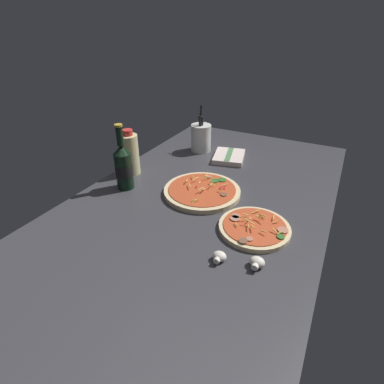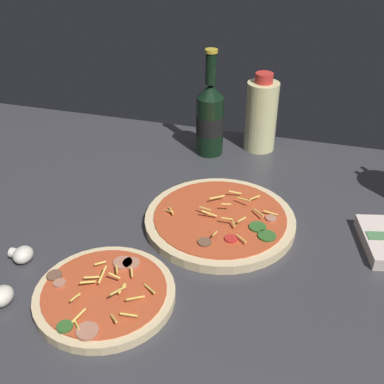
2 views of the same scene
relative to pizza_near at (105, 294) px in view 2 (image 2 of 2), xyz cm
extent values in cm
cube|color=#38383D|center=(9.37, 23.22, -2.21)|extent=(160.00, 90.00, 2.50)
cylinder|color=beige|center=(0.02, 0.01, -0.15)|extent=(23.02, 23.02, 1.61)
cylinder|color=#C14C28|center=(0.02, 0.01, 0.80)|extent=(20.26, 20.26, 0.30)
cylinder|color=#B7755B|center=(1.35, -8.65, 1.15)|extent=(3.38, 3.38, 0.40)
cylinder|color=brown|center=(-9.36, 0.64, 1.15)|extent=(2.57, 2.57, 0.40)
cylinder|color=#B7755B|center=(1.81, 7.07, 1.15)|extent=(3.02, 3.02, 0.40)
cylinder|color=#B7755B|center=(-7.60, -0.78, 1.15)|extent=(2.06, 2.06, 0.40)
cylinder|color=#336628|center=(-2.22, -8.81, 1.15)|extent=(2.42, 2.42, 0.40)
cylinder|color=#B7755B|center=(0.36, 6.79, 1.15)|extent=(3.33, 3.33, 0.40)
cylinder|color=#EFCC56|center=(6.15, -4.41, 1.57)|extent=(2.76, 0.72, 0.47)
cylinder|color=#EFCC56|center=(5.80, -0.90, 1.59)|extent=(2.34, 2.81, 1.44)
cylinder|color=#EFCC56|center=(-0.97, -6.71, 1.67)|extent=(1.49, 2.65, 1.15)
cylinder|color=#EFCC56|center=(4.26, -5.69, 1.56)|extent=(1.98, 2.00, 1.08)
cylinder|color=#EFCC56|center=(-3.11, -3.71, 1.94)|extent=(0.79, 2.31, 0.77)
cylinder|color=#EFCC56|center=(7.18, 1.78, 1.47)|extent=(2.62, 2.15, 0.88)
cylinder|color=#EFCC56|center=(3.22, -0.05, 2.16)|extent=(0.73, 2.04, 0.86)
cylinder|color=#EFCC56|center=(3.15, 4.20, 1.90)|extent=(1.18, 1.88, 0.69)
cylinder|color=#EFCC56|center=(-0.96, 1.71, 2.51)|extent=(0.39, 3.27, 1.35)
cylinder|color=#EFCC56|center=(-2.70, -0.17, 2.10)|extent=(2.26, 1.83, 0.90)
cylinder|color=#EFCC56|center=(1.03, 2.06, 2.47)|extent=(2.08, 0.40, 0.92)
cylinder|color=#EFCC56|center=(0.55, 4.00, 2.08)|extent=(1.24, 1.81, 0.44)
cylinder|color=#EFCC56|center=(-3.10, 5.17, 1.57)|extent=(1.76, 1.71, 0.52)
cylinder|color=#EFCC56|center=(-0.55, -8.21, 1.36)|extent=(1.72, 1.75, 0.70)
cylinder|color=#EFCC56|center=(3.10, -1.19, 2.73)|extent=(1.58, 3.21, 1.05)
cylinder|color=#EFCC56|center=(-2.73, 1.26, 1.87)|extent=(2.42, 1.48, 0.66)
cylinder|color=beige|center=(13.26, 25.17, -0.02)|extent=(29.78, 29.78, 1.87)
cylinder|color=#C14C28|center=(13.26, 25.17, 1.06)|extent=(26.21, 26.21, 0.30)
cylinder|color=brown|center=(12.58, 15.89, 1.41)|extent=(2.52, 2.52, 0.40)
cylinder|color=red|center=(16.97, 18.25, 1.41)|extent=(2.38, 2.38, 0.40)
cylinder|color=#336628|center=(21.04, 22.96, 1.41)|extent=(3.32, 3.32, 0.40)
cylinder|color=#336628|center=(23.16, 20.93, 1.41)|extent=(3.40, 3.40, 0.40)
cylinder|color=#B7755B|center=(23.10, 26.70, 1.41)|extent=(2.20, 2.20, 0.40)
cylinder|color=#EFCC56|center=(11.48, 29.68, 2.38)|extent=(2.87, 2.30, 0.39)
cylinder|color=#EFCC56|center=(17.00, 29.92, 2.72)|extent=(3.09, 1.54, 0.71)
cylinder|color=#EFCC56|center=(14.02, 17.73, 2.38)|extent=(0.63, 2.02, 0.77)
cylinder|color=#EFCC56|center=(14.62, 32.72, 2.25)|extent=(2.77, 1.12, 0.95)
cylinder|color=#EFCC56|center=(14.10, 26.73, 3.06)|extent=(1.91, 0.76, 0.37)
cylinder|color=#EFCC56|center=(17.88, 23.00, 2.45)|extent=(1.46, 2.05, 0.37)
cylinder|color=#EFCC56|center=(18.85, 18.24, 1.88)|extent=(2.40, 2.28, 0.65)
cylinder|color=#EFCC56|center=(18.86, 32.16, 2.04)|extent=(1.95, 2.13, 0.36)
cylinder|color=#EFCC56|center=(3.78, 23.28, 1.82)|extent=(1.81, 2.40, 0.59)
cylinder|color=#EFCC56|center=(15.24, 22.38, 2.74)|extent=(2.32, 0.39, 0.42)
cylinder|color=#EFCC56|center=(11.38, 23.75, 2.25)|extent=(3.11, 0.93, 1.39)
cylinder|color=#EFCC56|center=(20.61, 26.83, 2.23)|extent=(2.50, 2.61, 0.77)
cylinder|color=#EFCC56|center=(16.58, 22.04, 2.15)|extent=(1.25, 1.76, 0.39)
cylinder|color=#EFCC56|center=(10.39, 24.37, 2.84)|extent=(2.57, 1.14, 0.57)
cylinder|color=#EFCC56|center=(22.81, 28.07, 1.72)|extent=(2.87, 0.38, 0.83)
cylinder|color=#EFCC56|center=(3.13, 22.78, 1.64)|extent=(2.38, 1.61, 1.20)
cylinder|color=black|center=(3.49, 54.63, 6.39)|extent=(6.73, 6.73, 14.69)
cone|color=black|center=(3.49, 54.63, 15.38)|extent=(6.73, 6.73, 3.30)
cylinder|color=black|center=(3.49, 54.63, 20.69)|extent=(2.56, 2.56, 7.33)
cylinder|color=gold|center=(3.49, 54.63, 24.76)|extent=(2.94, 2.94, 0.80)
cylinder|color=black|center=(3.49, 54.63, 6.68)|extent=(6.79, 6.79, 4.70)
cylinder|color=beige|center=(15.11, 60.64, 7.72)|extent=(7.86, 7.86, 17.36)
cylinder|color=red|center=(15.11, 60.64, 17.59)|extent=(4.32, 4.32, 2.37)
cylinder|color=white|center=(-19.59, 4.55, 0.45)|extent=(1.81, 1.81, 1.81)
ellipsoid|color=silver|center=(-17.99, 4.55, 0.45)|extent=(3.42, 4.02, 2.81)
ellipsoid|color=silver|center=(-15.45, -5.54, 0.54)|extent=(3.64, 4.29, 3.00)
camera|label=1|loc=(-77.90, -17.96, 58.43)|focal=28.00mm
camera|label=2|loc=(29.56, -50.86, 55.96)|focal=45.00mm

